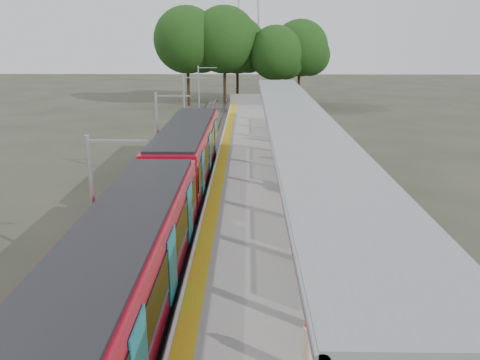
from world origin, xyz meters
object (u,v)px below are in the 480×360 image
bench_mid (301,180)px  litter_bin (282,154)px  bench_near (368,285)px  info_pillar_near (310,352)px  bench_far (289,119)px  info_pillar_far (281,132)px  train (167,190)px

bench_mid → litter_bin: size_ratio=2.10×
bench_near → info_pillar_near: 3.89m
bench_far → bench_near: bearing=-96.9°
info_pillar_near → info_pillar_far: 24.55m
info_pillar_near → bench_mid: bearing=84.8°
info_pillar_near → bench_far: bearing=86.3°
info_pillar_near → litter_bin: (0.69, 19.59, -0.29)m
info_pillar_near → train: bearing=115.8°
train → bench_mid: 6.95m
train → info_pillar_near: 11.54m
train → bench_near: train is taller
train → litter_bin: size_ratio=34.44×
train → info_pillar_near: train is taller
bench_far → litter_bin: bench_far is taller
bench_near → bench_far: size_ratio=1.05×
train → bench_near: (7.11, -7.13, -0.50)m
litter_bin → bench_near: bearing=-85.0°
bench_far → info_pillar_near: 31.78m
train → info_pillar_near: bearing=-64.3°
info_pillar_far → litter_bin: bearing=-117.0°
bench_near → info_pillar_near: info_pillar_near is taller
bench_mid → litter_bin: 6.19m
bench_near → bench_mid: bearing=73.2°
litter_bin → train: bearing=-121.7°
info_pillar_near → info_pillar_far: bearing=87.9°
bench_near → info_pillar_near: bearing=-144.5°
bench_near → bench_far: bearing=68.3°
train → litter_bin: (5.69, 9.19, -0.65)m
train → bench_near: bearing=-45.1°
bench_far → litter_bin: size_ratio=1.91×
bench_near → info_pillar_far: size_ratio=0.87×
bench_mid → litter_bin: bench_mid is taller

